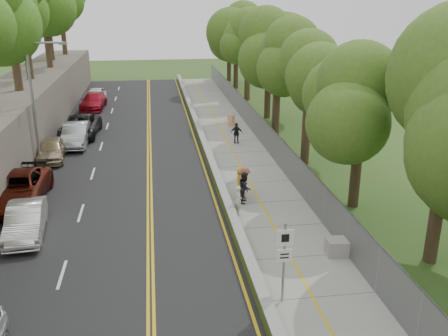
{
  "coord_description": "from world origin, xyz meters",
  "views": [
    {
      "loc": [
        -3.29,
        -18.13,
        10.59
      ],
      "look_at": [
        0.5,
        8.0,
        1.4
      ],
      "focal_mm": 40.0,
      "sensor_mm": 36.0,
      "label": 1
    }
  ],
  "objects_px": {
    "streetlight": "(36,96)",
    "painter_0": "(240,180)",
    "person_far": "(237,133)",
    "signpost": "(284,254)",
    "concrete_block": "(339,247)",
    "car_1": "(25,221)",
    "construction_barrel": "(231,120)",
    "car_2": "(18,189)"
  },
  "relations": [
    {
      "from": "construction_barrel",
      "to": "signpost",
      "type": "bearing_deg",
      "value": -94.82
    },
    {
      "from": "signpost",
      "to": "car_2",
      "type": "height_order",
      "value": "signpost"
    },
    {
      "from": "signpost",
      "to": "person_far",
      "type": "height_order",
      "value": "signpost"
    },
    {
      "from": "painter_0",
      "to": "signpost",
      "type": "bearing_deg",
      "value": 178.53
    },
    {
      "from": "construction_barrel",
      "to": "person_far",
      "type": "height_order",
      "value": "person_far"
    },
    {
      "from": "painter_0",
      "to": "car_1",
      "type": "bearing_deg",
      "value": 109.02
    },
    {
      "from": "car_2",
      "to": "construction_barrel",
      "type": "bearing_deg",
      "value": 47.77
    },
    {
      "from": "car_2",
      "to": "signpost",
      "type": "bearing_deg",
      "value": -41.75
    },
    {
      "from": "car_1",
      "to": "car_2",
      "type": "height_order",
      "value": "car_2"
    },
    {
      "from": "painter_0",
      "to": "car_2",
      "type": "bearing_deg",
      "value": 88.68
    },
    {
      "from": "concrete_block",
      "to": "streetlight",
      "type": "bearing_deg",
      "value": 136.45
    },
    {
      "from": "person_far",
      "to": "car_1",
      "type": "bearing_deg",
      "value": 64.82
    },
    {
      "from": "signpost",
      "to": "person_far",
      "type": "relative_size",
      "value": 1.98
    },
    {
      "from": "construction_barrel",
      "to": "car_1",
      "type": "relative_size",
      "value": 0.22
    },
    {
      "from": "streetlight",
      "to": "signpost",
      "type": "xyz_separation_m",
      "value": [
        11.51,
        -17.02,
        -2.68
      ]
    },
    {
      "from": "construction_barrel",
      "to": "concrete_block",
      "type": "bearing_deg",
      "value": -87.18
    },
    {
      "from": "painter_0",
      "to": "streetlight",
      "type": "bearing_deg",
      "value": 61.07
    },
    {
      "from": "signpost",
      "to": "car_1",
      "type": "distance_m",
      "value": 12.48
    },
    {
      "from": "concrete_block",
      "to": "painter_0",
      "type": "distance_m",
      "value": 8.06
    },
    {
      "from": "signpost",
      "to": "car_1",
      "type": "xyz_separation_m",
      "value": [
        -10.39,
        6.81,
        -1.19
      ]
    },
    {
      "from": "streetlight",
      "to": "painter_0",
      "type": "height_order",
      "value": "streetlight"
    },
    {
      "from": "streetlight",
      "to": "concrete_block",
      "type": "xyz_separation_m",
      "value": [
        14.76,
        -14.03,
        -4.24
      ]
    },
    {
      "from": "streetlight",
      "to": "person_far",
      "type": "relative_size",
      "value": 5.1
    },
    {
      "from": "painter_0",
      "to": "person_far",
      "type": "distance_m",
      "value": 9.95
    },
    {
      "from": "concrete_block",
      "to": "person_far",
      "type": "relative_size",
      "value": 0.67
    },
    {
      "from": "signpost",
      "to": "painter_0",
      "type": "height_order",
      "value": "signpost"
    },
    {
      "from": "construction_barrel",
      "to": "car_2",
      "type": "height_order",
      "value": "car_2"
    },
    {
      "from": "streetlight",
      "to": "car_2",
      "type": "relative_size",
      "value": 1.35
    },
    {
      "from": "construction_barrel",
      "to": "concrete_block",
      "type": "xyz_separation_m",
      "value": [
        1.11,
        -22.46,
        -0.15
      ]
    },
    {
      "from": "car_2",
      "to": "car_1",
      "type": "bearing_deg",
      "value": -71.33
    },
    {
      "from": "signpost",
      "to": "car_1",
      "type": "height_order",
      "value": "signpost"
    },
    {
      "from": "streetlight",
      "to": "construction_barrel",
      "type": "bearing_deg",
      "value": 31.68
    },
    {
      "from": "construction_barrel",
      "to": "person_far",
      "type": "distance_m",
      "value": 5.15
    },
    {
      "from": "car_1",
      "to": "painter_0",
      "type": "distance_m",
      "value": 11.29
    },
    {
      "from": "painter_0",
      "to": "person_far",
      "type": "height_order",
      "value": "person_far"
    },
    {
      "from": "construction_barrel",
      "to": "car_1",
      "type": "xyz_separation_m",
      "value": [
        -12.53,
        -18.63,
        0.22
      ]
    },
    {
      "from": "car_1",
      "to": "car_2",
      "type": "distance_m",
      "value": 4.15
    },
    {
      "from": "construction_barrel",
      "to": "car_2",
      "type": "relative_size",
      "value": 0.17
    },
    {
      "from": "construction_barrel",
      "to": "car_2",
      "type": "distance_m",
      "value": 20.14
    },
    {
      "from": "construction_barrel",
      "to": "streetlight",
      "type": "bearing_deg",
      "value": -148.32
    },
    {
      "from": "car_1",
      "to": "person_far",
      "type": "xyz_separation_m",
      "value": [
        12.14,
        13.51,
        0.06
      ]
    },
    {
      "from": "signpost",
      "to": "streetlight",
      "type": "bearing_deg",
      "value": 124.08
    }
  ]
}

